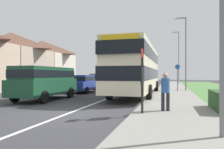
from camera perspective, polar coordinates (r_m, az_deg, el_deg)
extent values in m
plane|color=#38383D|center=(8.94, -11.80, -10.29)|extent=(120.00, 120.00, 0.00)
cube|color=silver|center=(16.40, 1.24, -5.60)|extent=(0.14, 60.00, 0.01)
cube|color=gray|center=(13.90, 16.23, -6.36)|extent=(3.20, 68.00, 0.12)
cube|color=beige|center=(16.16, 6.67, -0.98)|extent=(2.50, 11.28, 1.65)
cube|color=beige|center=(16.22, 6.67, 4.68)|extent=(2.45, 11.05, 1.55)
cube|color=black|center=(16.16, 6.67, 0.19)|extent=(2.52, 11.33, 0.76)
cube|color=black|center=(16.22, 6.67, 4.95)|extent=(2.52, 11.33, 0.72)
cube|color=gold|center=(10.84, 2.00, 9.68)|extent=(2.00, 0.08, 0.44)
cylinder|color=black|center=(19.85, 4.67, -3.19)|extent=(0.30, 1.00, 1.00)
cylinder|color=black|center=(19.53, 11.90, -3.24)|extent=(0.30, 1.00, 1.00)
cylinder|color=black|center=(13.45, -0.70, -4.69)|extent=(0.30, 1.00, 1.00)
cylinder|color=black|center=(12.97, 10.00, -4.86)|extent=(0.30, 1.00, 1.00)
cube|color=#19472D|center=(14.02, -17.58, -3.15)|extent=(1.95, 5.07, 0.94)
cube|color=#19472D|center=(14.00, -17.58, 0.33)|extent=(1.72, 4.67, 0.77)
cube|color=black|center=(14.00, -17.58, 0.18)|extent=(1.76, 4.72, 0.43)
cylinder|color=black|center=(15.89, -17.36, -4.48)|extent=(0.20, 0.72, 0.72)
cylinder|color=black|center=(14.94, -11.18, -4.77)|extent=(0.20, 0.72, 0.72)
cylinder|color=black|center=(13.37, -24.75, -5.32)|extent=(0.20, 0.72, 0.72)
cylinder|color=black|center=(12.23, -17.87, -5.82)|extent=(0.20, 0.72, 0.72)
cube|color=navy|center=(19.08, -7.89, -2.88)|extent=(1.79, 4.03, 0.69)
cube|color=navy|center=(18.88, -8.13, -1.00)|extent=(1.57, 2.21, 0.57)
cube|color=black|center=(18.88, -8.13, -1.09)|extent=(1.61, 2.24, 0.32)
cylinder|color=black|center=(20.60, -8.74, -3.64)|extent=(0.20, 0.60, 0.60)
cylinder|color=black|center=(19.94, -4.14, -3.76)|extent=(0.20, 0.60, 0.60)
cylinder|color=black|center=(18.36, -11.97, -4.07)|extent=(0.20, 0.60, 0.60)
cylinder|color=black|center=(17.62, -6.89, -4.24)|extent=(0.20, 0.60, 0.60)
cube|color=slate|center=(24.21, -3.06, -2.18)|extent=(1.81, 4.55, 0.78)
cube|color=slate|center=(23.98, -3.23, -0.52)|extent=(1.59, 2.50, 0.63)
cube|color=black|center=(23.98, -3.23, -0.59)|extent=(1.63, 2.53, 0.36)
cylinder|color=black|center=(25.85, -3.92, -2.91)|extent=(0.20, 0.60, 0.60)
cylinder|color=black|center=(25.31, -0.13, -2.97)|extent=(0.20, 0.60, 0.60)
cylinder|color=black|center=(23.21, -6.25, -3.23)|extent=(0.20, 0.60, 0.60)
cylinder|color=black|center=(22.61, -2.07, -3.32)|extent=(0.20, 0.60, 0.60)
cube|color=black|center=(29.25, 0.30, -1.84)|extent=(1.74, 4.41, 0.75)
cube|color=black|center=(29.02, 0.18, -0.52)|extent=(1.54, 2.43, 0.61)
cube|color=black|center=(29.02, 0.18, -0.58)|extent=(1.57, 2.45, 0.34)
cylinder|color=black|center=(30.81, -0.56, -2.45)|extent=(0.20, 0.60, 0.60)
cylinder|color=black|center=(30.38, 2.54, -2.48)|extent=(0.20, 0.60, 0.60)
cylinder|color=black|center=(28.19, -2.11, -2.67)|extent=(0.20, 0.60, 0.60)
cylinder|color=black|center=(27.72, 1.26, -2.71)|extent=(0.20, 0.60, 0.60)
cylinder|color=#23232D|center=(8.95, 13.58, -7.52)|extent=(0.14, 0.14, 0.85)
cylinder|color=#23232D|center=(8.95, 14.87, -7.52)|extent=(0.14, 0.14, 0.85)
cylinder|color=#2D599E|center=(8.89, 14.22, -2.88)|extent=(0.34, 0.34, 0.60)
sphere|color=tan|center=(8.88, 14.22, -0.24)|extent=(0.22, 0.22, 0.22)
cylinder|color=black|center=(8.11, 8.16, -2.09)|extent=(0.09, 0.09, 2.60)
cube|color=red|center=(8.14, 8.16, 5.66)|extent=(0.04, 0.44, 0.32)
cube|color=black|center=(8.12, 8.18, -0.33)|extent=(0.06, 0.52, 0.68)
cylinder|color=slate|center=(20.04, 17.26, -1.59)|extent=(0.08, 0.08, 2.10)
cylinder|color=blue|center=(20.05, 17.26, 1.99)|extent=(0.44, 0.03, 0.44)
cylinder|color=slate|center=(20.97, 19.30, 5.13)|extent=(0.12, 0.12, 6.96)
cube|color=slate|center=(21.53, 18.07, 14.26)|extent=(0.90, 0.10, 0.10)
cube|color=silver|center=(21.50, 16.83, 14.09)|extent=(0.36, 0.20, 0.14)
cylinder|color=slate|center=(35.29, 17.57, 4.23)|extent=(0.12, 0.12, 8.44)
cube|color=slate|center=(35.83, 16.84, 10.89)|extent=(0.90, 0.10, 0.10)
cube|color=silver|center=(35.81, 16.11, 10.79)|extent=(0.36, 0.20, 0.14)
cube|color=tan|center=(27.70, -25.72, 1.33)|extent=(7.96, 6.16, 4.50)
pyramid|color=brown|center=(27.97, -25.72, 8.09)|extent=(7.96, 6.16, 2.09)
cube|color=beige|center=(32.68, -18.43, 1.11)|extent=(7.96, 6.16, 4.50)
pyramid|color=brown|center=(32.91, -18.42, 6.86)|extent=(7.96, 6.16, 2.09)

